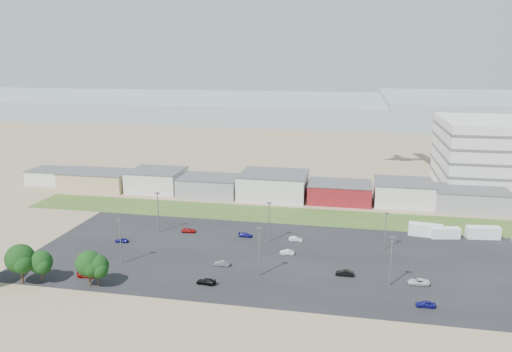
% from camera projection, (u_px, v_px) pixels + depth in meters
% --- Properties ---
extents(ground, '(700.00, 700.00, 0.00)m').
position_uv_depth(ground, '(245.00, 294.00, 99.12)').
color(ground, '#8B7759').
rests_on(ground, ground).
extents(parking_lot, '(120.00, 50.00, 0.01)m').
position_uv_depth(parking_lot, '(284.00, 257.00, 117.24)').
color(parking_lot, black).
rests_on(parking_lot, ground).
extents(grass_strip, '(160.00, 16.00, 0.02)m').
position_uv_depth(grass_strip, '(283.00, 215.00, 148.71)').
color(grass_strip, '#304B1C').
rests_on(grass_strip, ground).
extents(hills_backdrop, '(700.00, 200.00, 9.00)m').
position_uv_depth(hills_backdrop, '(382.00, 111.00, 390.83)').
color(hills_backdrop, gray).
rests_on(hills_backdrop, ground).
extents(building_row, '(170.00, 20.00, 8.00)m').
position_uv_depth(building_row, '(242.00, 184.00, 169.14)').
color(building_row, silver).
rests_on(building_row, ground).
extents(box_trailer_a, '(8.88, 3.79, 3.23)m').
position_uv_depth(box_trailer_a, '(426.00, 230.00, 131.10)').
color(box_trailer_a, silver).
rests_on(box_trailer_a, ground).
extents(box_trailer_b, '(7.67, 3.56, 2.77)m').
position_uv_depth(box_trailer_b, '(445.00, 233.00, 129.64)').
color(box_trailer_b, silver).
rests_on(box_trailer_b, ground).
extents(box_trailer_c, '(8.59, 3.57, 3.13)m').
position_uv_depth(box_trailer_c, '(483.00, 232.00, 129.38)').
color(box_trailer_c, silver).
rests_on(box_trailer_c, ground).
extents(tree_left, '(6.42, 6.42, 9.63)m').
position_uv_depth(tree_left, '(20.00, 262.00, 102.86)').
color(tree_left, black).
rests_on(tree_left, ground).
extents(tree_mid, '(5.18, 5.18, 7.78)m').
position_uv_depth(tree_mid, '(41.00, 265.00, 103.66)').
color(tree_mid, black).
rests_on(tree_mid, ground).
extents(tree_right, '(5.74, 5.74, 8.61)m').
position_uv_depth(tree_right, '(89.00, 266.00, 101.76)').
color(tree_right, black).
rests_on(tree_right, ground).
extents(tree_near, '(5.15, 5.15, 7.72)m').
position_uv_depth(tree_near, '(97.00, 269.00, 101.76)').
color(tree_near, black).
rests_on(tree_near, ground).
extents(lightpole_front_l, '(1.24, 0.51, 10.50)m').
position_uv_depth(lightpole_front_l, '(121.00, 242.00, 112.79)').
color(lightpole_front_l, slate).
rests_on(lightpole_front_l, ground).
extents(lightpole_front_m, '(1.27, 0.53, 10.78)m').
position_uv_depth(lightpole_front_m, '(259.00, 252.00, 106.42)').
color(lightpole_front_m, slate).
rests_on(lightpole_front_m, ground).
extents(lightpole_front_r, '(1.26, 0.52, 10.67)m').
position_uv_depth(lightpole_front_r, '(391.00, 261.00, 101.76)').
color(lightpole_front_r, slate).
rests_on(lightpole_front_r, ground).
extents(lightpole_back_l, '(1.29, 0.54, 10.99)m').
position_uv_depth(lightpole_back_l, '(158.00, 213.00, 133.03)').
color(lightpole_back_l, slate).
rests_on(lightpole_back_l, ground).
extents(lightpole_back_m, '(1.21, 0.50, 10.29)m').
position_uv_depth(lightpole_back_m, '(269.00, 222.00, 126.42)').
color(lightpole_back_m, slate).
rests_on(lightpole_back_m, ground).
extents(lightpole_back_r, '(1.12, 0.46, 9.48)m').
position_uv_depth(lightpole_back_r, '(386.00, 232.00, 120.71)').
color(lightpole_back_r, slate).
rests_on(lightpole_back_r, ground).
extents(parked_car_0, '(4.48, 2.25, 1.22)m').
position_uv_depth(parked_car_0, '(419.00, 282.00, 103.22)').
color(parked_car_0, silver).
rests_on(parked_car_0, ground).
extents(parked_car_1, '(3.96, 1.45, 1.29)m').
position_uv_depth(parked_car_1, '(345.00, 273.00, 107.29)').
color(parked_car_1, black).
rests_on(parked_car_1, ground).
extents(parked_car_2, '(3.70, 1.59, 1.24)m').
position_uv_depth(parked_car_2, '(425.00, 304.00, 93.88)').
color(parked_car_2, navy).
rests_on(parked_car_2, ground).
extents(parked_car_3, '(4.30, 2.07, 1.21)m').
position_uv_depth(parked_car_3, '(206.00, 281.00, 103.37)').
color(parked_car_3, black).
rests_on(parked_car_3, ground).
extents(parked_car_4, '(3.68, 1.50, 1.19)m').
position_uv_depth(parked_car_4, '(222.00, 263.00, 112.49)').
color(parked_car_4, '#595B5E').
rests_on(parked_car_4, ground).
extents(parked_car_5, '(3.39, 1.40, 1.15)m').
position_uv_depth(parked_car_5, '(122.00, 240.00, 126.70)').
color(parked_car_5, navy).
rests_on(parked_car_5, ground).
extents(parked_car_6, '(3.81, 1.63, 1.09)m').
position_uv_depth(parked_car_6, '(246.00, 235.00, 130.59)').
color(parked_car_6, navy).
rests_on(parked_car_6, ground).
extents(parked_car_7, '(3.53, 1.46, 1.14)m').
position_uv_depth(parked_car_7, '(287.00, 252.00, 118.98)').
color(parked_car_7, silver).
rests_on(parked_car_7, ground).
extents(parked_car_9, '(3.97, 1.95, 1.09)m').
position_uv_depth(parked_car_9, '(189.00, 230.00, 133.92)').
color(parked_car_9, '#980D0D').
rests_on(parked_car_9, ground).
extents(parked_car_10, '(4.25, 2.00, 1.20)m').
position_uv_depth(parked_car_10, '(87.00, 275.00, 106.63)').
color(parked_car_10, '#980D0D').
rests_on(parked_car_10, ground).
extents(parked_car_11, '(3.66, 1.52, 1.18)m').
position_uv_depth(parked_car_11, '(296.00, 239.00, 127.55)').
color(parked_car_11, silver).
rests_on(parked_car_11, ground).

